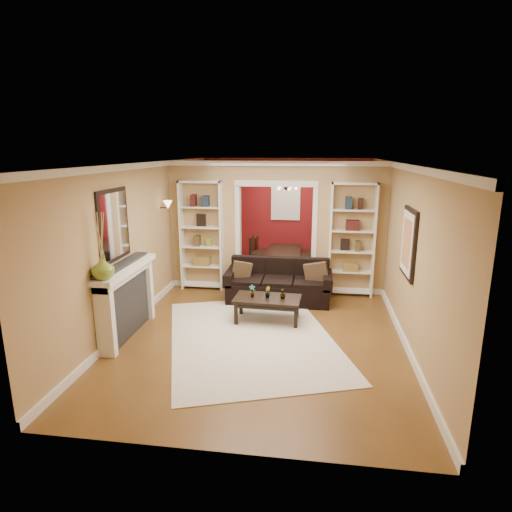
# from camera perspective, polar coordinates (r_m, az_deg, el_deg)

# --- Properties ---
(floor) EXTENTS (8.00, 8.00, 0.00)m
(floor) POSITION_cam_1_polar(r_m,az_deg,el_deg) (8.15, 1.75, -6.99)
(floor) COLOR brown
(floor) RESTS_ON ground
(ceiling) EXTENTS (8.00, 8.00, 0.00)m
(ceiling) POSITION_cam_1_polar(r_m,az_deg,el_deg) (7.61, 1.91, 12.36)
(ceiling) COLOR white
(ceiling) RESTS_ON ground
(wall_back) EXTENTS (8.00, 0.00, 8.00)m
(wall_back) POSITION_cam_1_polar(r_m,az_deg,el_deg) (11.70, 3.98, 6.28)
(wall_back) COLOR tan
(wall_back) RESTS_ON ground
(wall_front) EXTENTS (8.00, 0.00, 8.00)m
(wall_front) POSITION_cam_1_polar(r_m,az_deg,el_deg) (3.98, -4.56, -9.29)
(wall_front) COLOR tan
(wall_front) RESTS_ON ground
(wall_left) EXTENTS (0.00, 8.00, 8.00)m
(wall_left) POSITION_cam_1_polar(r_m,az_deg,el_deg) (8.31, -13.81, 2.72)
(wall_left) COLOR tan
(wall_left) RESTS_ON ground
(wall_right) EXTENTS (0.00, 8.00, 8.00)m
(wall_right) POSITION_cam_1_polar(r_m,az_deg,el_deg) (7.85, 18.38, 1.77)
(wall_right) COLOR tan
(wall_right) RESTS_ON ground
(partition_wall) EXTENTS (4.50, 0.15, 2.70)m
(partition_wall) POSITION_cam_1_polar(r_m,az_deg,el_deg) (8.94, 2.67, 3.89)
(partition_wall) COLOR tan
(partition_wall) RESTS_ON floor
(red_back_panel) EXTENTS (4.44, 0.04, 2.64)m
(red_back_panel) POSITION_cam_1_polar(r_m,az_deg,el_deg) (11.67, 3.96, 6.11)
(red_back_panel) COLOR maroon
(red_back_panel) RESTS_ON floor
(dining_window) EXTENTS (0.78, 0.03, 0.98)m
(dining_window) POSITION_cam_1_polar(r_m,az_deg,el_deg) (11.60, 3.97, 7.21)
(dining_window) COLOR #8CA5CC
(dining_window) RESTS_ON wall_back
(area_rug) EXTENTS (3.49, 4.11, 0.01)m
(area_rug) POSITION_cam_1_polar(r_m,az_deg,el_deg) (6.95, -0.64, -10.77)
(area_rug) COLOR beige
(area_rug) RESTS_ON floor
(sofa) EXTENTS (2.07, 0.89, 0.81)m
(sofa) POSITION_cam_1_polar(r_m,az_deg,el_deg) (8.42, 3.02, -3.37)
(sofa) COLOR black
(sofa) RESTS_ON floor
(pillow_left) EXTENTS (0.39, 0.22, 0.37)m
(pillow_left) POSITION_cam_1_polar(r_m,az_deg,el_deg) (8.45, -1.95, -2.05)
(pillow_left) COLOR brown
(pillow_left) RESTS_ON sofa
(pillow_right) EXTENTS (0.45, 0.18, 0.44)m
(pillow_right) POSITION_cam_1_polar(r_m,az_deg,el_deg) (8.32, 8.07, -2.21)
(pillow_right) COLOR brown
(pillow_right) RESTS_ON sofa
(coffee_table) EXTENTS (1.16, 0.67, 0.43)m
(coffee_table) POSITION_cam_1_polar(r_m,az_deg,el_deg) (7.50, 1.52, -7.11)
(coffee_table) COLOR black
(coffee_table) RESTS_ON floor
(plant_left) EXTENTS (0.13, 0.11, 0.22)m
(plant_left) POSITION_cam_1_polar(r_m,az_deg,el_deg) (7.42, -0.51, -4.68)
(plant_left) COLOR #336626
(plant_left) RESTS_ON coffee_table
(plant_center) EXTENTS (0.12, 0.13, 0.19)m
(plant_center) POSITION_cam_1_polar(r_m,az_deg,el_deg) (7.40, 1.53, -4.85)
(plant_center) COLOR #336626
(plant_center) RESTS_ON coffee_table
(plant_right) EXTENTS (0.13, 0.13, 0.18)m
(plant_right) POSITION_cam_1_polar(r_m,az_deg,el_deg) (7.38, 3.59, -5.00)
(plant_right) COLOR #336626
(plant_right) RESTS_ON coffee_table
(bookshelf_left) EXTENTS (0.90, 0.30, 2.30)m
(bookshelf_left) POSITION_cam_1_polar(r_m,az_deg,el_deg) (9.09, -7.24, 2.68)
(bookshelf_left) COLOR white
(bookshelf_left) RESTS_ON floor
(bookshelf_right) EXTENTS (0.90, 0.30, 2.30)m
(bookshelf_right) POSITION_cam_1_polar(r_m,az_deg,el_deg) (8.80, 12.65, 2.08)
(bookshelf_right) COLOR white
(bookshelf_right) RESTS_ON floor
(fireplace) EXTENTS (0.32, 1.70, 1.16)m
(fireplace) POSITION_cam_1_polar(r_m,az_deg,el_deg) (7.12, -16.67, -5.79)
(fireplace) COLOR white
(fireplace) RESTS_ON floor
(vase) EXTENTS (0.40, 0.40, 0.33)m
(vase) POSITION_cam_1_polar(r_m,az_deg,el_deg) (6.30, -19.75, -1.50)
(vase) COLOR olive
(vase) RESTS_ON fireplace
(mirror) EXTENTS (0.03, 0.95, 1.10)m
(mirror) POSITION_cam_1_polar(r_m,az_deg,el_deg) (6.88, -18.45, 3.92)
(mirror) COLOR silver
(mirror) RESTS_ON wall_left
(wall_sconce) EXTENTS (0.18, 0.18, 0.22)m
(wall_sconce) POSITION_cam_1_polar(r_m,az_deg,el_deg) (8.71, -12.05, 6.52)
(wall_sconce) COLOR #FFE0A5
(wall_sconce) RESTS_ON wall_left
(framed_art) EXTENTS (0.04, 0.85, 1.05)m
(framed_art) POSITION_cam_1_polar(r_m,az_deg,el_deg) (6.85, 19.60, 1.65)
(framed_art) COLOR black
(framed_art) RESTS_ON wall_right
(dining_table) EXTENTS (1.49, 0.83, 0.52)m
(dining_table) POSITION_cam_1_polar(r_m,az_deg,el_deg) (10.59, 3.94, -0.56)
(dining_table) COLOR black
(dining_table) RESTS_ON floor
(dining_chair_nw) EXTENTS (0.53, 0.53, 0.93)m
(dining_chair_nw) POSITION_cam_1_polar(r_m,az_deg,el_deg) (10.30, 0.78, 0.24)
(dining_chair_nw) COLOR black
(dining_chair_nw) RESTS_ON floor
(dining_chair_ne) EXTENTS (0.45, 0.45, 0.89)m
(dining_chair_ne) POSITION_cam_1_polar(r_m,az_deg,el_deg) (10.23, 6.91, -0.09)
(dining_chair_ne) COLOR black
(dining_chair_ne) RESTS_ON floor
(dining_chair_sw) EXTENTS (0.48, 0.48, 0.79)m
(dining_chair_sw) POSITION_cam_1_polar(r_m,az_deg,el_deg) (10.89, 1.18, 0.63)
(dining_chair_sw) COLOR black
(dining_chair_sw) RESTS_ON floor
(dining_chair_se) EXTENTS (0.54, 0.54, 0.82)m
(dining_chair_se) POSITION_cam_1_polar(r_m,az_deg,el_deg) (10.82, 6.98, 0.51)
(dining_chair_se) COLOR black
(dining_chair_se) RESTS_ON floor
(chandelier) EXTENTS (0.50, 0.50, 0.30)m
(chandelier) POSITION_cam_1_polar(r_m,az_deg,el_deg) (10.33, 3.51, 9.00)
(chandelier) COLOR #381F19
(chandelier) RESTS_ON ceiling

